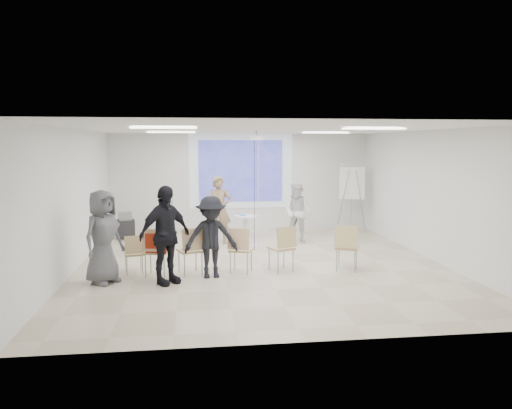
{
  "coord_description": "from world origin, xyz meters",
  "views": [
    {
      "loc": [
        -1.5,
        -10.86,
        2.67
      ],
      "look_at": [
        0.0,
        0.8,
        1.25
      ],
      "focal_mm": 35.0,
      "sensor_mm": 36.0,
      "label": 1
    }
  ],
  "objects": [
    {
      "name": "floor",
      "position": [
        0.0,
        0.0,
        -0.05
      ],
      "size": [
        8.0,
        9.0,
        0.1
      ],
      "primitive_type": "cube",
      "color": "beige",
      "rests_on": "ground"
    },
    {
      "name": "chair_left_inner",
      "position": [
        -1.53,
        -0.76,
        0.58
      ],
      "size": [
        0.6,
        0.62,
        0.99
      ],
      "rotation": [
        0.0,
        0.0,
        0.33
      ],
      "color": "tan",
      "rests_on": "floor"
    },
    {
      "name": "ceiling_projector",
      "position": [
        0.1,
        1.49,
        2.69
      ],
      "size": [
        0.3,
        0.25,
        3.0
      ],
      "color": "white",
      "rests_on": "ceiling"
    },
    {
      "name": "av_cart",
      "position": [
        -3.41,
        3.53,
        0.35
      ],
      "size": [
        0.57,
        0.5,
        0.75
      ],
      "rotation": [
        0.0,
        0.0,
        0.21
      ],
      "color": "black",
      "rests_on": "floor"
    },
    {
      "name": "chair_left_mid",
      "position": [
        -2.25,
        -0.82,
        0.59
      ],
      "size": [
        0.55,
        0.58,
        1.0
      ],
      "rotation": [
        0.0,
        0.0,
        -0.19
      ],
      "color": "tan",
      "rests_on": "floor"
    },
    {
      "name": "wall_right",
      "position": [
        4.05,
        0.0,
        1.5
      ],
      "size": [
        0.1,
        9.0,
        3.0
      ],
      "primitive_type": "cube",
      "color": "silver",
      "rests_on": "floor"
    },
    {
      "name": "chair_far_left",
      "position": [
        -2.71,
        -0.53,
        0.48
      ],
      "size": [
        0.46,
        0.48,
        0.82
      ],
      "rotation": [
        0.0,
        0.0,
        0.2
      ],
      "color": "tan",
      "rests_on": "floor"
    },
    {
      "name": "chair_right_inner",
      "position": [
        0.38,
        -0.73,
        0.58
      ],
      "size": [
        0.6,
        0.62,
        0.98
      ],
      "rotation": [
        0.0,
        0.0,
        0.37
      ],
      "color": "tan",
      "rests_on": "floor"
    },
    {
      "name": "audience_left",
      "position": [
        -2.03,
        -1.34,
        1.09
      ],
      "size": [
        1.47,
        1.38,
        2.18
      ],
      "primitive_type": "imported",
      "rotation": [
        0.0,
        0.0,
        0.67
      ],
      "color": "black",
      "rests_on": "floor"
    },
    {
      "name": "pedestal_table",
      "position": [
        -0.06,
        2.54,
        0.42
      ],
      "size": [
        0.76,
        0.76,
        0.76
      ],
      "rotation": [
        0.0,
        0.0,
        0.28
      ],
      "color": "silver",
      "rests_on": "floor"
    },
    {
      "name": "player_left",
      "position": [
        -0.79,
        2.5,
        1.04
      ],
      "size": [
        0.81,
        0.59,
        2.07
      ],
      "primitive_type": "imported",
      "rotation": [
        0.0,
        0.0,
        -0.11
      ],
      "color": "#95795B",
      "rests_on": "floor"
    },
    {
      "name": "controller_right",
      "position": [
        1.18,
        2.61,
        1.24
      ],
      "size": [
        0.1,
        0.13,
        0.04
      ],
      "primitive_type": "cube",
      "rotation": [
        0.0,
        0.0,
        -0.52
      ],
      "color": "white",
      "rests_on": "player_right"
    },
    {
      "name": "ceiling",
      "position": [
        0.0,
        0.0,
        3.05
      ],
      "size": [
        8.0,
        9.0,
        0.1
      ],
      "primitive_type": "cube",
      "color": "white",
      "rests_on": "wall_back"
    },
    {
      "name": "audience_mid",
      "position": [
        -1.14,
        -0.99,
        0.93
      ],
      "size": [
        1.26,
        0.77,
        1.87
      ],
      "primitive_type": "imported",
      "rotation": [
        0.0,
        0.0,
        0.09
      ],
      "color": "black",
      "rests_on": "floor"
    },
    {
      "name": "fluor_panel_nw",
      "position": [
        -2.0,
        2.0,
        2.97
      ],
      "size": [
        1.2,
        0.3,
        0.02
      ],
      "primitive_type": "cube",
      "color": "white",
      "rests_on": "ceiling"
    },
    {
      "name": "wall_back",
      "position": [
        0.0,
        4.55,
        1.5
      ],
      "size": [
        8.0,
        0.1,
        3.0
      ],
      "primitive_type": "cube",
      "color": "silver",
      "rests_on": "floor"
    },
    {
      "name": "chair_right_far",
      "position": [
        1.71,
        -0.86,
        0.59
      ],
      "size": [
        0.63,
        0.64,
        0.99
      ],
      "rotation": [
        0.0,
        0.0,
        -0.42
      ],
      "color": "tan",
      "rests_on": "floor"
    },
    {
      "name": "laptop",
      "position": [
        -1.56,
        -0.66,
        0.53
      ],
      "size": [
        0.43,
        0.37,
        0.03
      ],
      "primitive_type": "imported",
      "rotation": [
        0.0,
        0.0,
        3.47
      ],
      "color": "black",
      "rests_on": "chair_left_inner"
    },
    {
      "name": "audience_outer",
      "position": [
        -3.21,
        -1.14,
        1.02
      ],
      "size": [
        1.12,
        1.18,
        2.03
      ],
      "primitive_type": "imported",
      "rotation": [
        0.0,
        0.0,
        0.93
      ],
      "color": "#5D5D62",
      "rests_on": "floor"
    },
    {
      "name": "wall_left",
      "position": [
        -4.05,
        0.0,
        1.5
      ],
      "size": [
        0.1,
        9.0,
        3.0
      ],
      "primitive_type": "cube",
      "color": "silver",
      "rests_on": "floor"
    },
    {
      "name": "fluor_panel_ne",
      "position": [
        2.0,
        2.0,
        2.97
      ],
      "size": [
        1.2,
        0.3,
        0.02
      ],
      "primitive_type": "cube",
      "color": "white",
      "rests_on": "ceiling"
    },
    {
      "name": "chair_center",
      "position": [
        -0.54,
        -0.77,
        0.57
      ],
      "size": [
        0.59,
        0.61,
        0.96
      ],
      "rotation": [
        0.0,
        0.0,
        -0.34
      ],
      "color": "tan",
      "rests_on": "floor"
    },
    {
      "name": "controller_left",
      "position": [
        -0.61,
        2.75,
        1.36
      ],
      "size": [
        0.06,
        0.13,
        0.04
      ],
      "primitive_type": "cube",
      "rotation": [
        0.0,
        0.0,
        -0.11
      ],
      "color": "white",
      "rests_on": "player_left"
    },
    {
      "name": "fluor_panel_sw",
      "position": [
        -2.0,
        -1.5,
        2.97
      ],
      "size": [
        1.2,
        0.3,
        0.02
      ],
      "primitive_type": "cube",
      "color": "white",
      "rests_on": "ceiling"
    },
    {
      "name": "fluor_panel_se",
      "position": [
        2.0,
        -1.5,
        2.97
      ],
      "size": [
        1.2,
        0.3,
        0.02
      ],
      "primitive_type": "cube",
      "color": "white",
      "rests_on": "ceiling"
    },
    {
      "name": "player_right",
      "position": [
        1.36,
        2.36,
        0.92
      ],
      "size": [
        1.12,
        1.05,
        1.84
      ],
      "primitive_type": "imported",
      "rotation": [
        0.0,
        0.0,
        -0.52
      ],
      "color": "white",
      "rests_on": "floor"
    },
    {
      "name": "flipchart_easel",
      "position": [
        3.29,
        3.67,
        1.53
      ],
      "size": [
        0.87,
        0.68,
        2.07
      ],
      "rotation": [
        0.0,
        0.0,
        -0.27
      ],
      "color": "gray",
      "rests_on": "floor"
    },
    {
      "name": "projection_image",
      "position": [
        0.0,
        4.47,
        1.85
      ],
      "size": [
        2.6,
        0.01,
        1.9
      ],
      "primitive_type": "cube",
      "color": "#343DB3",
      "rests_on": "wall_back"
    },
    {
      "name": "red_jacket",
      "position": [
        -2.23,
        -0.95,
        0.72
      ],
      "size": [
        0.42,
        0.17,
        0.39
      ],
      "primitive_type": "cube",
      "rotation": [
        0.0,
        0.0,
        -0.19
      ],
      "color": "#B02A15",
      "rests_on": "chair_left_mid"
    },
    {
      "name": "projection_halo",
      "position": [
        0.0,
        4.49,
        1.85
      ],
      "size": [
        3.2,
        0.01,
        2.3
      ],
      "primitive_type": "cube",
      "color": "silver",
      "rests_on": "wall_back"
    }
  ]
}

